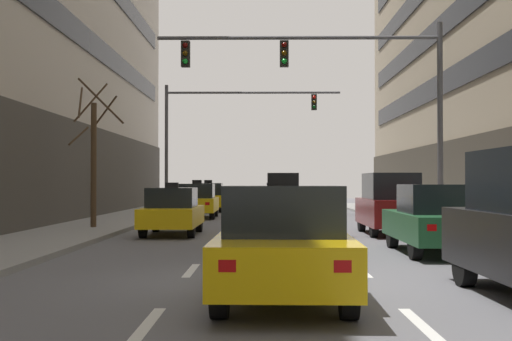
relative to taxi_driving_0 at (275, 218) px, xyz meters
name	(u,v)px	position (x,y,z in m)	size (l,w,h in m)	color
ground_plane	(278,286)	(-0.06, -7.09, -0.77)	(120.00, 120.00, 0.00)	slate
lane_stripe_l1_s3	(148,323)	(-1.74, -10.09, -0.77)	(0.16, 2.00, 0.01)	silver
lane_stripe_l1_s4	(191,270)	(-1.74, -5.09, -0.77)	(0.16, 2.00, 0.01)	silver
lane_stripe_l1_s5	(211,246)	(-1.74, -0.09, -0.77)	(0.16, 2.00, 0.01)	silver
lane_stripe_l1_s6	(222,232)	(-1.74, 4.91, -0.77)	(0.16, 2.00, 0.01)	silver
lane_stripe_l1_s7	(229,223)	(-1.74, 9.91, -0.77)	(0.16, 2.00, 0.01)	silver
lane_stripe_l1_s8	(234,217)	(-1.74, 14.91, -0.77)	(0.16, 2.00, 0.01)	silver
lane_stripe_l1_s9	(238,213)	(-1.74, 19.91, -0.77)	(0.16, 2.00, 0.01)	silver
lane_stripe_l1_s10	(241,209)	(-1.74, 24.91, -0.77)	(0.16, 2.00, 0.01)	silver
lane_stripe_l2_s3	(421,324)	(1.63, -10.09, -0.77)	(0.16, 2.00, 0.01)	silver
lane_stripe_l2_s4	(361,270)	(1.63, -5.09, -0.77)	(0.16, 2.00, 0.01)	silver
lane_stripe_l2_s5	(334,246)	(1.63, -0.09, -0.77)	(0.16, 2.00, 0.01)	silver
lane_stripe_l2_s6	(319,232)	(1.63, 4.91, -0.77)	(0.16, 2.00, 0.01)	silver
lane_stripe_l2_s7	(309,223)	(1.63, 9.91, -0.77)	(0.16, 2.00, 0.01)	silver
lane_stripe_l2_s8	(302,217)	(1.63, 14.91, -0.77)	(0.16, 2.00, 0.01)	silver
lane_stripe_l2_s9	(297,213)	(1.63, 19.91, -0.77)	(0.16, 2.00, 0.01)	silver
lane_stripe_l2_s10	(293,209)	(1.63, 24.91, -0.77)	(0.16, 2.00, 0.01)	silver
taxi_driving_0	(275,218)	(0.00, 0.00, 0.00)	(1.89, 4.23, 1.73)	black
taxi_driving_1	(208,198)	(-3.54, 21.12, 0.06)	(1.92, 4.51, 1.87)	black
taxi_driving_2	(172,212)	(-3.32, 3.81, 0.00)	(1.75, 4.17, 1.74)	black
taxi_driving_3	(283,244)	(-0.02, -8.46, 0.07)	(1.99, 4.57, 1.89)	black
taxi_driving_4	(197,201)	(-3.52, 14.17, 0.05)	(1.91, 4.47, 1.85)	black
car_parked_2	(437,219)	(3.94, -1.91, 0.06)	(1.92, 4.53, 1.70)	black
car_parked_3	(390,204)	(3.94, 4.10, 0.25)	(1.78, 4.24, 2.05)	black
traffic_signal_0	(343,82)	(2.26, 3.24, 4.21)	(9.22, 0.35, 6.77)	#4C4C51
traffic_signal_1	(218,123)	(-2.71, 17.53, 4.14)	(9.41, 0.35, 6.82)	#4C4C51
street_tree_0	(93,155)	(-6.42, 5.64, 1.97)	(1.99, 2.00, 5.29)	#4C3823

